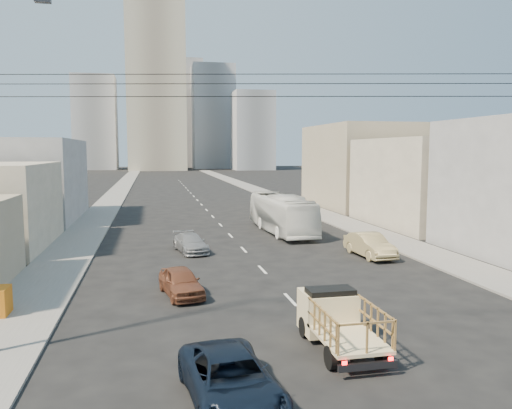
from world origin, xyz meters
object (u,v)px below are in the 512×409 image
object	(u,v)px
flatbed_pickup	(339,317)
navy_pickup	(231,380)
city_bus	(282,214)
sedan_brown	(181,282)
sedan_grey	(190,243)
sedan_tan	(370,245)

from	to	relation	value
flatbed_pickup	navy_pickup	world-z (taller)	flatbed_pickup
city_bus	sedan_brown	world-z (taller)	city_bus
flatbed_pickup	navy_pickup	size ratio (longest dim) A/B	0.90
navy_pickup	sedan_grey	size ratio (longest dim) A/B	1.15
navy_pickup	sedan_tan	distance (m)	20.69
sedan_tan	sedan_grey	size ratio (longest dim) A/B	1.09
navy_pickup	sedan_brown	world-z (taller)	navy_pickup
city_bus	sedan_grey	xyz separation A→B (m)	(-8.17, -6.67, -0.99)
city_bus	sedan_brown	distance (m)	19.41
sedan_brown	sedan_grey	xyz separation A→B (m)	(1.24, 10.28, -0.05)
navy_pickup	sedan_tan	xyz separation A→B (m)	(11.82, 16.97, 0.08)
navy_pickup	sedan_brown	distance (m)	10.65
city_bus	sedan_tan	size ratio (longest dim) A/B	2.48
sedan_brown	city_bus	bearing A→B (deg)	49.99
flatbed_pickup	sedan_brown	size ratio (longest dim) A/B	1.13
sedan_brown	flatbed_pickup	bearing A→B (deg)	-67.27
sedan_brown	navy_pickup	bearing A→B (deg)	-97.03
navy_pickup	flatbed_pickup	bearing A→B (deg)	29.95
navy_pickup	sedan_grey	distance (m)	20.91
city_bus	sedan_brown	bearing A→B (deg)	-121.44
sedan_tan	flatbed_pickup	bearing A→B (deg)	-121.99
flatbed_pickup	navy_pickup	bearing A→B (deg)	-144.20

